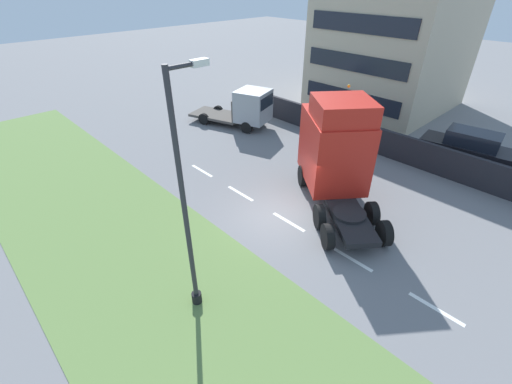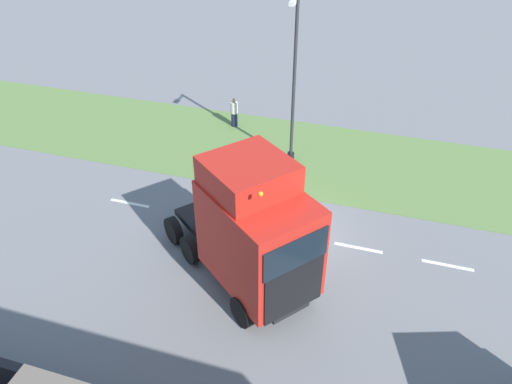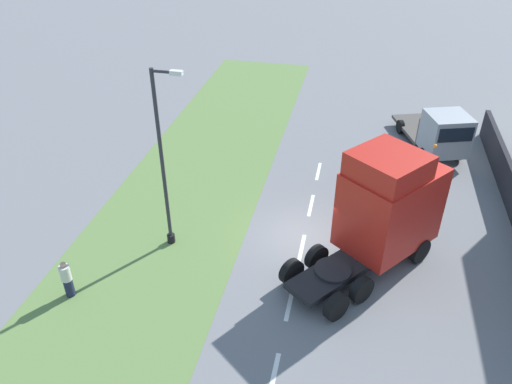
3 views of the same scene
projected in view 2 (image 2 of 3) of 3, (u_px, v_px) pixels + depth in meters
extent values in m
plane|color=slate|center=(293.00, 235.00, 19.29)|extent=(120.00, 120.00, 0.00)
cube|color=#607F42|center=(323.00, 159.00, 24.00)|extent=(7.00, 44.00, 0.01)
cube|color=white|center=(130.00, 203.00, 21.02)|extent=(0.16, 1.80, 0.00)
cube|color=white|center=(200.00, 217.00, 20.24)|extent=(0.16, 1.80, 0.00)
cube|color=white|center=(276.00, 232.00, 19.46)|extent=(0.16, 1.80, 0.00)
cube|color=white|center=(358.00, 248.00, 18.68)|extent=(0.16, 1.80, 0.00)
cube|color=white|center=(448.00, 265.00, 17.90)|extent=(0.16, 1.80, 0.00)
cube|color=black|center=(234.00, 252.00, 17.47)|extent=(5.21, 6.03, 0.24)
cube|color=red|center=(259.00, 238.00, 15.49)|extent=(4.23, 4.41, 3.18)
cube|color=black|center=(294.00, 290.00, 14.62)|extent=(1.70, 1.37, 1.78)
cube|color=black|center=(296.00, 254.00, 13.83)|extent=(1.79, 1.45, 1.02)
cube|color=red|center=(248.00, 175.00, 14.70)|extent=(3.33, 3.33, 0.90)
sphere|color=orange|center=(261.00, 194.00, 12.97)|extent=(0.14, 0.14, 0.14)
cylinder|color=black|center=(213.00, 226.00, 18.39)|extent=(1.93, 1.93, 0.12)
cylinder|color=black|center=(301.00, 281.00, 16.51)|extent=(0.90, 1.01, 1.04)
cylinder|color=black|center=(243.00, 311.00, 15.45)|extent=(0.90, 1.01, 1.04)
cylinder|color=black|center=(244.00, 227.00, 18.88)|extent=(0.90, 1.01, 1.04)
cylinder|color=black|center=(190.00, 250.00, 17.82)|extent=(0.90, 1.01, 1.04)
cylinder|color=black|center=(226.00, 210.00, 19.78)|extent=(0.90, 1.01, 1.04)
cylinder|color=black|center=(174.00, 230.00, 18.72)|extent=(0.90, 1.01, 1.04)
cylinder|color=black|center=(291.00, 156.00, 23.81)|extent=(0.33, 0.33, 0.40)
cylinder|color=#2D2D33|center=(294.00, 86.00, 21.77)|extent=(0.15, 0.15, 7.58)
cylinder|color=#2D2D33|center=(295.00, 0.00, 19.31)|extent=(0.90, 0.10, 0.10)
cube|color=silver|center=(293.00, 3.00, 18.96)|extent=(0.44, 0.20, 0.16)
cylinder|color=#1E233D|center=(234.00, 119.00, 26.62)|extent=(0.34, 0.34, 0.77)
cylinder|color=beige|center=(234.00, 108.00, 26.23)|extent=(0.39, 0.39, 0.61)
sphere|color=tan|center=(234.00, 100.00, 25.99)|extent=(0.21, 0.21, 0.21)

